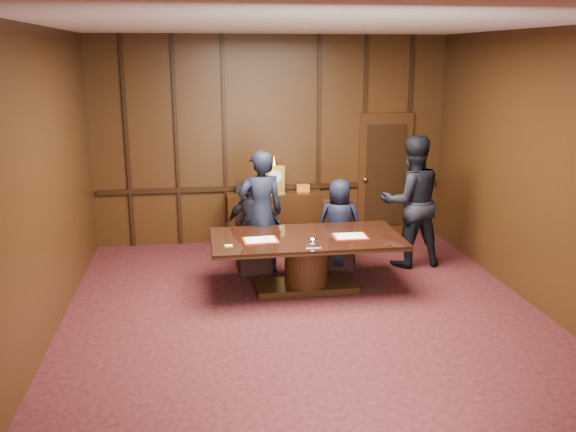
% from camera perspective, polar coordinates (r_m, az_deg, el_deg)
% --- Properties ---
extents(room, '(7.00, 7.04, 3.50)m').
position_cam_1_polar(room, '(7.18, 2.36, 3.19)').
color(room, black).
rests_on(room, ground).
extents(sideboard, '(1.60, 0.45, 1.54)m').
position_cam_1_polar(sideboard, '(10.46, -1.29, -0.02)').
color(sideboard, black).
rests_on(sideboard, ground).
extents(conference_table, '(2.62, 1.32, 0.76)m').
position_cam_1_polar(conference_table, '(8.43, 1.73, -3.56)').
color(conference_table, black).
rests_on(conference_table, ground).
extents(folder_left, '(0.48, 0.36, 0.02)m').
position_cam_1_polar(folder_left, '(8.17, -2.60, -2.27)').
color(folder_left, '#AF1D10').
rests_on(folder_left, conference_table).
extents(folder_right, '(0.47, 0.34, 0.02)m').
position_cam_1_polar(folder_right, '(8.38, 5.84, -1.90)').
color(folder_right, '#AF1D10').
rests_on(folder_right, conference_table).
extents(inkstand, '(0.20, 0.14, 0.12)m').
position_cam_1_polar(inkstand, '(7.91, 2.32, -2.49)').
color(inkstand, white).
rests_on(inkstand, conference_table).
extents(notepad, '(0.10, 0.07, 0.01)m').
position_cam_1_polar(notepad, '(7.97, -5.58, -2.79)').
color(notepad, '#FFE37C').
rests_on(notepad, conference_table).
extents(chair_left, '(0.51, 0.51, 0.99)m').
position_cam_1_polar(chair_left, '(9.24, -3.24, -3.32)').
color(chair_left, black).
rests_on(chair_left, ground).
extents(chair_right, '(0.58, 0.58, 0.99)m').
position_cam_1_polar(chair_right, '(9.44, 4.70, -2.94)').
color(chair_right, black).
rests_on(chair_right, ground).
extents(signatory_left, '(0.88, 0.49, 1.42)m').
position_cam_1_polar(signatory_left, '(9.04, -3.22, -0.95)').
color(signatory_left, black).
rests_on(signatory_left, ground).
extents(signatory_right, '(0.77, 0.61, 1.39)m').
position_cam_1_polar(signatory_right, '(9.25, 4.82, -0.73)').
color(signatory_right, black).
rests_on(signatory_right, ground).
extents(witness_left, '(0.73, 0.53, 1.85)m').
position_cam_1_polar(witness_left, '(8.95, -2.56, 0.31)').
color(witness_left, black).
rests_on(witness_left, ground).
extents(witness_right, '(1.03, 0.82, 2.02)m').
position_cam_1_polar(witness_right, '(9.46, 11.45, 1.34)').
color(witness_right, black).
rests_on(witness_right, ground).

